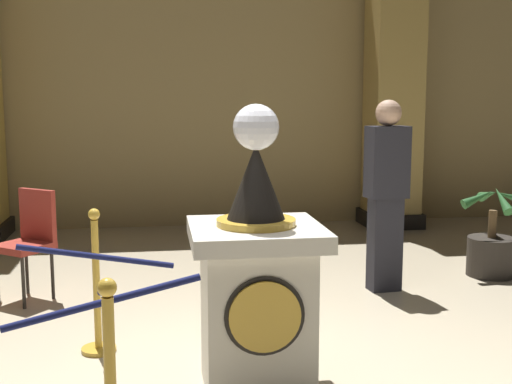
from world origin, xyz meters
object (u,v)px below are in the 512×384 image
Objects in this scene: potted_palm_right at (491,248)px; bystander_guest at (386,190)px; cafe_chair_red at (30,235)px; pedestal_clock at (256,284)px; stanchion_near at (97,303)px.

bystander_guest reaches higher than potted_palm_right.
bystander_guest is 3.17m from cafe_chair_red.
pedestal_clock is at bearing -128.28° from bystander_guest.
pedestal_clock is at bearing -141.02° from potted_palm_right.
bystander_guest reaches higher than pedestal_clock.
potted_palm_right is at bearing 21.14° from stanchion_near.
pedestal_clock reaches higher than potted_palm_right.
cafe_chair_red is (-1.67, 2.08, -0.08)m from pedestal_clock.
stanchion_near is (-1.00, 0.75, -0.30)m from pedestal_clock.
potted_palm_right is 1.41m from bystander_guest.
bystander_guest is at bearing 51.72° from pedestal_clock.
pedestal_clock is 1.79× the size of cafe_chair_red.
bystander_guest is at bearing -165.68° from potted_palm_right.
cafe_chair_red is at bearing 176.05° from bystander_guest.
cafe_chair_red is at bearing 116.93° from stanchion_near.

